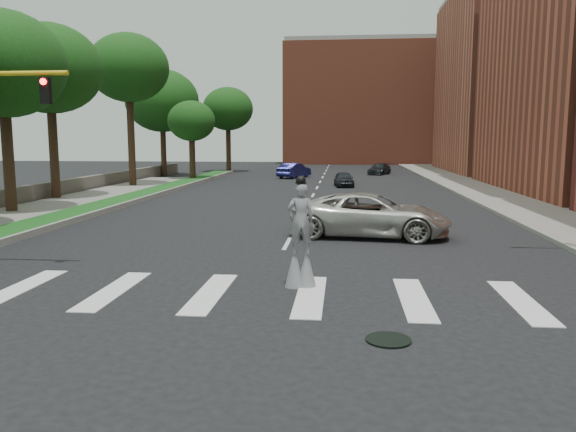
{
  "coord_description": "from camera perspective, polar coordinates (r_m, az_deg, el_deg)",
  "views": [
    {
      "loc": [
        2.07,
        -12.73,
        3.96
      ],
      "look_at": [
        0.48,
        3.38,
        1.7
      ],
      "focal_mm": 35.0,
      "sensor_mm": 36.0,
      "label": 1
    }
  ],
  "objects": [
    {
      "name": "tree_4",
      "position": [
        47.23,
        -15.89,
        14.21
      ],
      "size": [
        6.3,
        6.3,
        12.1
      ],
      "color": "black",
      "rests_on": "ground"
    },
    {
      "name": "sidewalk_right",
      "position": [
        39.33,
        20.98,
        1.78
      ],
      "size": [
        5.0,
        90.0,
        0.18
      ],
      "primitive_type": "cube",
      "color": "slate",
      "rests_on": "ground"
    },
    {
      "name": "tree_6",
      "position": [
        53.19,
        -9.78,
        9.43
      ],
      "size": [
        4.37,
        4.37,
        7.36
      ],
      "color": "black",
      "rests_on": "ground"
    },
    {
      "name": "building_backdrop",
      "position": [
        90.95,
        8.25,
        11.05
      ],
      "size": [
        26.0,
        14.0,
        18.0
      ],
      "primitive_type": "cube",
      "color": "#994530",
      "rests_on": "ground"
    },
    {
      "name": "car_near",
      "position": [
        46.2,
        5.7,
        3.75
      ],
      "size": [
        1.8,
        3.7,
        1.22
      ],
      "primitive_type": "imported",
      "rotation": [
        0.0,
        0.0,
        0.1
      ],
      "color": "black",
      "rests_on": "ground"
    },
    {
      "name": "car_mid",
      "position": [
        56.01,
        0.63,
        4.65
      ],
      "size": [
        3.25,
        4.72,
        1.48
      ],
      "primitive_type": "imported",
      "rotation": [
        0.0,
        0.0,
        2.72
      ],
      "color": "navy",
      "rests_on": "ground"
    },
    {
      "name": "suv_crossing",
      "position": [
        22.83,
        8.42,
        0.11
      ],
      "size": [
        6.63,
        3.64,
        1.76
      ],
      "primitive_type": "imported",
      "rotation": [
        0.0,
        0.0,
        1.45
      ],
      "color": "beige",
      "rests_on": "ground"
    },
    {
      "name": "tree_7",
      "position": [
        66.02,
        -6.12,
        10.73
      ],
      "size": [
        5.82,
        5.82,
        9.74
      ],
      "color": "black",
      "rests_on": "ground"
    },
    {
      "name": "tree_3",
      "position": [
        38.81,
        -23.11,
        13.56
      ],
      "size": [
        6.49,
        6.49,
        10.97
      ],
      "color": "black",
      "rests_on": "ground"
    },
    {
      "name": "stilt_performer",
      "position": [
        14.9,
        1.29,
        -2.64
      ],
      "size": [
        0.84,
        0.57,
        2.97
      ],
      "rotation": [
        0.0,
        0.0,
        3.29
      ],
      "color": "black",
      "rests_on": "ground"
    },
    {
      "name": "median_curb",
      "position": [
        35.25,
        -15.22,
        1.45
      ],
      "size": [
        0.2,
        60.0,
        0.28
      ],
      "primitive_type": "cube",
      "color": "gray",
      "rests_on": "ground"
    },
    {
      "name": "tree_2",
      "position": [
        32.63,
        -27.07,
        13.53
      ],
      "size": [
        6.33,
        6.33,
        10.35
      ],
      "color": "black",
      "rests_on": "ground"
    },
    {
      "name": "tree_5",
      "position": [
        59.63,
        -12.68,
        11.33
      ],
      "size": [
        7.45,
        7.45,
        10.87
      ],
      "color": "black",
      "rests_on": "ground"
    },
    {
      "name": "ground_plane",
      "position": [
        13.49,
        -3.5,
        -9.14
      ],
      "size": [
        160.0,
        160.0,
        0.0
      ],
      "primitive_type": "plane",
      "color": "black",
      "rests_on": "ground"
    },
    {
      "name": "stone_wall",
      "position": [
        39.76,
        -23.08,
        2.39
      ],
      "size": [
        0.5,
        56.0,
        1.1
      ],
      "primitive_type": "cube",
      "color": "#555149",
      "rests_on": "ground"
    },
    {
      "name": "manhole",
      "position": [
        11.46,
        10.16,
        -12.28
      ],
      "size": [
        0.9,
        0.9,
        0.04
      ],
      "primitive_type": "cylinder",
      "color": "black",
      "rests_on": "ground"
    },
    {
      "name": "building_far",
      "position": [
        69.9,
        22.72,
        12.31
      ],
      "size": [
        16.0,
        22.0,
        20.0
      ],
      "primitive_type": "cube",
      "color": "#B15841",
      "rests_on": "ground"
    },
    {
      "name": "car_far",
      "position": [
        62.0,
        9.28,
        4.73
      ],
      "size": [
        3.07,
        4.41,
        1.18
      ],
      "primitive_type": "imported",
      "rotation": [
        0.0,
        0.0,
        -0.38
      ],
      "color": "black",
      "rests_on": "ground"
    },
    {
      "name": "grass_median",
      "position": [
        35.63,
        -16.8,
        1.43
      ],
      "size": [
        2.0,
        60.0,
        0.25
      ],
      "primitive_type": "cube",
      "color": "#144717",
      "rests_on": "ground"
    }
  ]
}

